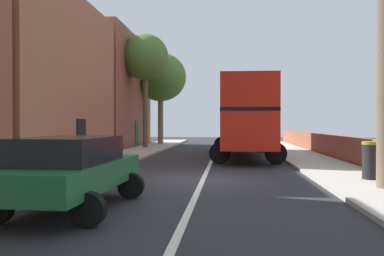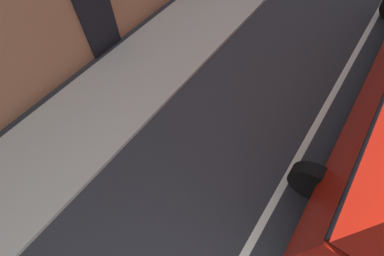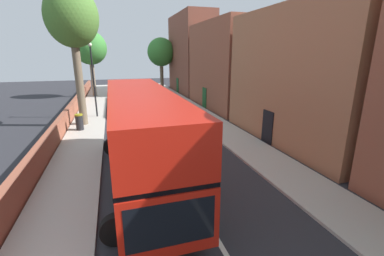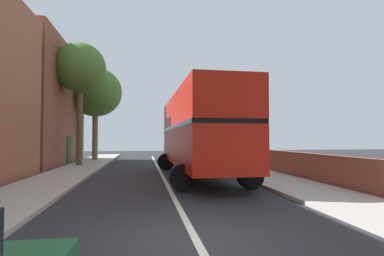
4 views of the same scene
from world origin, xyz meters
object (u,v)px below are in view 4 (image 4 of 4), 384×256
object	(u,v)px
street_tree_left_2	(96,93)
parked_car_white_right_3	(184,150)
street_tree_left_4	(80,69)
double_decker_bus	(198,130)

from	to	relation	value
street_tree_left_2	parked_car_white_right_3	bearing A→B (deg)	-10.81
parked_car_white_right_3	street_tree_left_2	world-z (taller)	street_tree_left_2
parked_car_white_right_3	street_tree_left_2	distance (m)	9.21
street_tree_left_2	street_tree_left_4	bearing A→B (deg)	-92.00
parked_car_white_right_3	double_decker_bus	bearing A→B (deg)	-94.29
street_tree_left_2	street_tree_left_4	world-z (taller)	street_tree_left_4
parked_car_white_right_3	street_tree_left_2	bearing A→B (deg)	169.19
street_tree_left_4	street_tree_left_2	bearing A→B (deg)	88.00
parked_car_white_right_3	street_tree_left_2	xyz separation A→B (m)	(-7.59, 1.45, 5.02)
double_decker_bus	street_tree_left_2	world-z (taller)	street_tree_left_2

